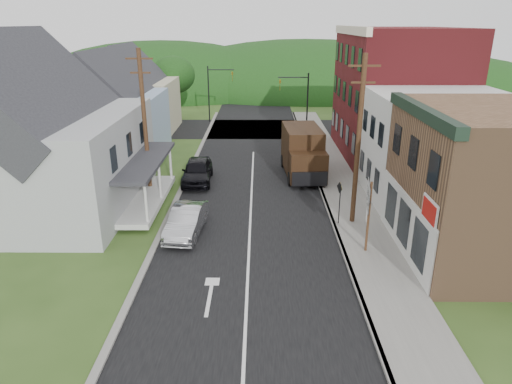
{
  "coord_description": "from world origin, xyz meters",
  "views": [
    {
      "loc": [
        0.48,
        -19.43,
        10.43
      ],
      "look_at": [
        0.33,
        2.5,
        2.2
      ],
      "focal_mm": 32.0,
      "sensor_mm": 36.0,
      "label": 1
    }
  ],
  "objects_px": {
    "dark_sedan": "(197,171)",
    "warning_sign": "(340,197)",
    "delivery_van": "(303,152)",
    "route_sign_cluster": "(368,207)",
    "silver_sedan": "(187,221)"
  },
  "relations": [
    {
      "from": "dark_sedan",
      "to": "route_sign_cluster",
      "type": "bearing_deg",
      "value": -49.51
    },
    {
      "from": "dark_sedan",
      "to": "warning_sign",
      "type": "bearing_deg",
      "value": -41.47
    },
    {
      "from": "delivery_van",
      "to": "dark_sedan",
      "type": "bearing_deg",
      "value": -171.95
    },
    {
      "from": "silver_sedan",
      "to": "route_sign_cluster",
      "type": "relative_size",
      "value": 1.26
    },
    {
      "from": "route_sign_cluster",
      "to": "warning_sign",
      "type": "relative_size",
      "value": 1.46
    },
    {
      "from": "delivery_van",
      "to": "route_sign_cluster",
      "type": "distance_m",
      "value": 11.9
    },
    {
      "from": "dark_sedan",
      "to": "warning_sign",
      "type": "relative_size",
      "value": 2.02
    },
    {
      "from": "silver_sedan",
      "to": "delivery_van",
      "type": "height_order",
      "value": "delivery_van"
    },
    {
      "from": "route_sign_cluster",
      "to": "dark_sedan",
      "type": "bearing_deg",
      "value": 142.94
    },
    {
      "from": "delivery_van",
      "to": "warning_sign",
      "type": "height_order",
      "value": "delivery_van"
    },
    {
      "from": "silver_sedan",
      "to": "warning_sign",
      "type": "relative_size",
      "value": 1.84
    },
    {
      "from": "silver_sedan",
      "to": "delivery_van",
      "type": "bearing_deg",
      "value": 59.62
    },
    {
      "from": "silver_sedan",
      "to": "dark_sedan",
      "type": "height_order",
      "value": "dark_sedan"
    },
    {
      "from": "dark_sedan",
      "to": "delivery_van",
      "type": "relative_size",
      "value": 0.77
    },
    {
      "from": "delivery_van",
      "to": "warning_sign",
      "type": "xyz_separation_m",
      "value": [
        1.19,
        -8.58,
        -0.06
      ]
    }
  ]
}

